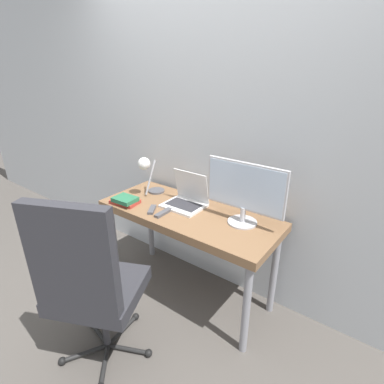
% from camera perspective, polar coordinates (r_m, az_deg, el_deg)
% --- Properties ---
extents(ground_plane, '(12.00, 12.00, 0.00)m').
position_cam_1_polar(ground_plane, '(2.49, -4.93, -21.84)').
color(ground_plane, '#514C47').
extents(wall_back, '(8.00, 0.05, 2.60)m').
position_cam_1_polar(wall_back, '(2.31, 4.45, 11.65)').
color(wall_back, silver).
rests_on(wall_back, ground_plane).
extents(desk, '(1.37, 0.56, 0.76)m').
position_cam_1_polar(desk, '(2.25, -0.79, -5.50)').
color(desk, brown).
rests_on(desk, ground_plane).
extents(laptop, '(0.30, 0.25, 0.26)m').
position_cam_1_polar(laptop, '(2.29, -1.11, -1.34)').
color(laptop, silver).
rests_on(laptop, desk).
extents(monitor, '(0.56, 0.20, 0.43)m').
position_cam_1_polar(monitor, '(1.99, 10.02, 0.27)').
color(monitor, '#B7B7BC').
rests_on(monitor, desk).
extents(desk_lamp, '(0.14, 0.24, 0.33)m').
position_cam_1_polar(desk_lamp, '(2.43, -8.50, 4.00)').
color(desk_lamp, '#4C4C51').
rests_on(desk_lamp, desk).
extents(office_chair, '(0.65, 0.63, 1.16)m').
position_cam_1_polar(office_chair, '(1.84, -19.14, -15.65)').
color(office_chair, black).
rests_on(office_chair, ground_plane).
extents(book_stack, '(0.23, 0.17, 0.06)m').
position_cam_1_polar(book_stack, '(2.38, -12.63, -1.59)').
color(book_stack, '#B2382D').
rests_on(book_stack, desk).
extents(tv_remote, '(0.04, 0.16, 0.02)m').
position_cam_1_polar(tv_remote, '(2.18, -5.49, -3.96)').
color(tv_remote, '#4C4C51').
rests_on(tv_remote, desk).
extents(media_remote, '(0.10, 0.14, 0.02)m').
position_cam_1_polar(media_remote, '(2.24, -7.63, -3.34)').
color(media_remote, '#4C4C51').
rests_on(media_remote, desk).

